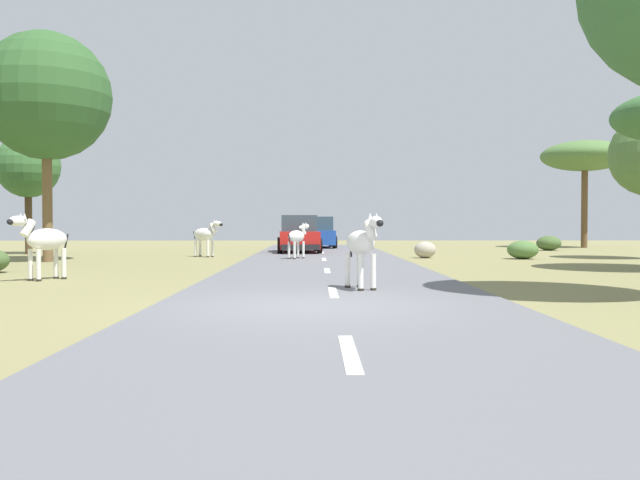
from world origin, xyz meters
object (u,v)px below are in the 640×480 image
(car_1, at_px, (317,233))
(zebra_2, at_px, (206,235))
(bush_3, at_px, (523,250))
(tree_1, at_px, (46,97))
(tree_2, at_px, (585,157))
(zebra_3, at_px, (44,240))
(bush_1, at_px, (549,243))
(rock_0, at_px, (425,250))
(zebra_0, at_px, (362,244))
(car_0, at_px, (299,235))
(tree_3, at_px, (28,167))
(zebra_1, at_px, (297,237))

(car_1, bearing_deg, zebra_2, -119.21)
(zebra_2, xyz_separation_m, bush_3, (12.75, -1.73, -0.57))
(tree_1, xyz_separation_m, tree_2, (25.36, 14.26, -0.68))
(zebra_3, relative_size, car_1, 0.37)
(tree_1, relative_size, bush_1, 6.52)
(tree_2, distance_m, rock_0, 16.89)
(zebra_0, relative_size, zebra_3, 0.96)
(zebra_2, distance_m, car_1, 10.87)
(car_1, bearing_deg, bush_1, -18.15)
(zebra_2, distance_m, car_0, 5.29)
(zebra_0, bearing_deg, zebra_3, -39.60)
(rock_0, bearing_deg, bush_1, 44.68)
(tree_1, height_order, bush_1, tree_1)
(car_1, distance_m, tree_3, 15.33)
(tree_3, bearing_deg, zebra_2, -17.05)
(car_0, bearing_deg, tree_2, -160.18)
(zebra_0, bearing_deg, bush_3, -138.93)
(zebra_1, distance_m, zebra_3, 10.96)
(zebra_2, relative_size, tree_2, 0.25)
(bush_3, bearing_deg, zebra_2, 172.25)
(tree_1, bearing_deg, tree_3, 118.45)
(bush_1, bearing_deg, tree_1, -154.82)
(zebra_2, height_order, tree_1, tree_1)
(car_1, relative_size, rock_0, 5.08)
(tree_1, bearing_deg, bush_1, 25.18)
(car_0, height_order, tree_1, tree_1)
(zebra_2, height_order, bush_1, zebra_2)
(zebra_3, distance_m, tree_3, 15.79)
(tree_2, bearing_deg, zebra_1, -141.64)
(tree_3, bearing_deg, tree_2, 15.67)
(car_0, height_order, bush_3, car_0)
(zebra_1, distance_m, rock_0, 5.32)
(zebra_1, height_order, zebra_2, zebra_2)
(car_1, relative_size, bush_3, 3.66)
(car_0, bearing_deg, bush_1, -170.10)
(zebra_2, height_order, zebra_3, zebra_3)
(zebra_2, distance_m, tree_2, 23.29)
(zebra_0, relative_size, bush_1, 1.24)
(tree_1, bearing_deg, zebra_0, -45.24)
(zebra_3, relative_size, tree_2, 0.26)
(zebra_0, relative_size, tree_2, 0.25)
(zebra_1, distance_m, tree_3, 13.66)
(tree_3, bearing_deg, zebra_3, -65.43)
(tree_2, xyz_separation_m, bush_1, (-3.47, -3.97, -4.91))
(zebra_0, distance_m, zebra_3, 8.06)
(tree_2, xyz_separation_m, bush_3, (-7.49, -12.39, -4.93))
(bush_1, bearing_deg, zebra_3, -135.96)
(bush_1, relative_size, rock_0, 1.45)
(bush_3, relative_size, rock_0, 1.39)
(zebra_1, bearing_deg, car_0, 122.06)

